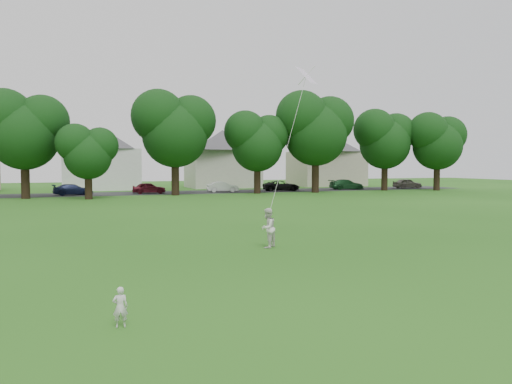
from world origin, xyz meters
name	(u,v)px	position (x,y,z in m)	size (l,w,h in m)	color
ground	(209,277)	(0.00, 0.00, 0.00)	(160.00, 160.00, 0.00)	#1F5413
street	(107,194)	(0.00, 42.00, 0.01)	(90.00, 7.00, 0.01)	#2D2D30
toddler	(120,307)	(-2.81, -3.66, 0.41)	(0.30, 0.20, 0.82)	silver
older_boy	(268,228)	(3.43, 4.06, 0.77)	(0.75, 0.58, 1.54)	silver
kite	(288,144)	(4.59, 4.74, 4.04)	(1.77, 1.28, 6.52)	white
tree_row	(189,131)	(7.83, 36.68, 6.63)	(81.47, 8.64, 11.69)	black
parked_cars	(172,188)	(6.84, 41.00, 0.62)	(70.74, 2.57, 1.29)	black
house_row	(108,150)	(0.88, 52.00, 5.04)	(77.28, 14.13, 10.54)	silver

